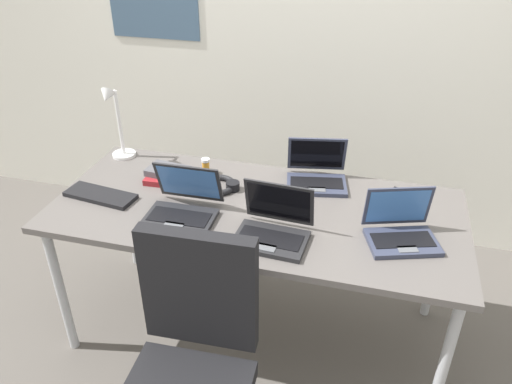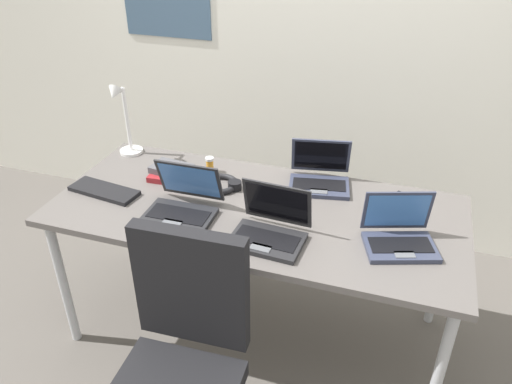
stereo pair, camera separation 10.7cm
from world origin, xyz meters
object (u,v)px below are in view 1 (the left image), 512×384
at_px(laptop_near_lamp, 273,228).
at_px(laptop_front_left, 182,207).
at_px(book_stack, 168,175).
at_px(desk_lamp, 116,123).
at_px(laptop_mid_desk, 317,175).
at_px(headphones, 218,185).
at_px(cell_phone, 394,195).
at_px(computer_mouse, 255,192).
at_px(pill_bottle, 206,166).
at_px(external_keyboard, 100,195).
at_px(laptop_near_mouse, 401,231).

bearing_deg(laptop_near_lamp, laptop_front_left, 172.66).
bearing_deg(laptop_front_left, book_stack, 124.50).
xyz_separation_m(desk_lamp, laptop_front_left, (0.51, -0.42, -0.15)).
relative_size(laptop_mid_desk, headphones, 1.49).
relative_size(cell_phone, headphones, 0.64).
height_order(laptop_near_lamp, cell_phone, laptop_near_lamp).
xyz_separation_m(computer_mouse, headphones, (-0.19, 0.02, -0.00)).
bearing_deg(computer_mouse, book_stack, 179.95).
bearing_deg(book_stack, headphones, -1.85).
bearing_deg(computer_mouse, pill_bottle, 157.45).
xyz_separation_m(cell_phone, book_stack, (-1.06, -0.13, 0.02)).
xyz_separation_m(laptop_mid_desk, external_keyboard, (-0.93, -0.38, -0.03)).
bearing_deg(pill_bottle, external_keyboard, -138.83).
relative_size(desk_lamp, laptop_mid_desk, 1.25).
bearing_deg(headphones, pill_bottle, 129.83).
bearing_deg(book_stack, laptop_near_lamp, -28.67).
height_order(computer_mouse, book_stack, book_stack).
height_order(laptop_mid_desk, pill_bottle, laptop_mid_desk).
xyz_separation_m(external_keyboard, computer_mouse, (0.67, 0.19, 0.01)).
xyz_separation_m(desk_lamp, book_stack, (0.33, -0.15, -0.17)).
bearing_deg(laptop_front_left, cell_phone, 24.56).
xyz_separation_m(computer_mouse, pill_bottle, (-0.29, 0.14, 0.02)).
bearing_deg(desk_lamp, laptop_front_left, -39.19).
xyz_separation_m(computer_mouse, cell_phone, (0.62, 0.16, -0.01)).
xyz_separation_m(external_keyboard, book_stack, (0.23, 0.23, 0.02)).
xyz_separation_m(laptop_near_mouse, laptop_near_lamp, (-0.49, -0.12, 0.00)).
bearing_deg(external_keyboard, computer_mouse, 23.43).
distance_m(computer_mouse, headphones, 0.19).
bearing_deg(desk_lamp, laptop_mid_desk, 0.55).
height_order(computer_mouse, pill_bottle, pill_bottle).
bearing_deg(pill_bottle, book_stack, -144.00).
bearing_deg(laptop_near_mouse, computer_mouse, 164.74).
bearing_deg(pill_bottle, laptop_front_left, -85.02).
height_order(laptop_near_mouse, book_stack, laptop_near_mouse).
height_order(external_keyboard, book_stack, book_stack).
height_order(computer_mouse, headphones, headphones).
xyz_separation_m(laptop_near_lamp, pill_bottle, (-0.44, 0.44, -0.00)).
bearing_deg(cell_phone, laptop_mid_desk, -160.56).
height_order(external_keyboard, headphones, headphones).
bearing_deg(headphones, desk_lamp, 165.10).
xyz_separation_m(desk_lamp, cell_phone, (1.39, -0.02, -0.19)).
xyz_separation_m(laptop_front_left, cell_phone, (0.87, 0.40, -0.04)).
xyz_separation_m(laptop_near_mouse, cell_phone, (-0.03, 0.33, -0.04)).
bearing_deg(desk_lamp, book_stack, -24.13).
bearing_deg(external_keyboard, laptop_mid_desk, 29.83).
xyz_separation_m(pill_bottle, book_stack, (-0.15, -0.11, -0.01)).
bearing_deg(desk_lamp, pill_bottle, -4.09).
xyz_separation_m(cell_phone, headphones, (-0.80, -0.13, 0.01)).
height_order(laptop_front_left, pill_bottle, laptop_front_left).
height_order(laptop_near_mouse, laptop_near_lamp, laptop_near_lamp).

